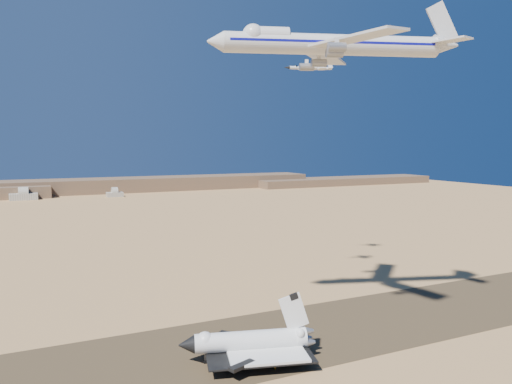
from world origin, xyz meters
name	(u,v)px	position (x,y,z in m)	size (l,w,h in m)	color
ground	(249,344)	(0.00, 0.00, 0.00)	(1200.00, 1200.00, 0.00)	tan
runway	(249,344)	(0.00, 0.00, 0.03)	(600.00, 50.00, 0.06)	#493B24
ridgeline	(127,186)	(65.32, 527.31, 7.63)	(960.00, 90.00, 18.00)	brown
hangars	(20,196)	(-64.00, 478.43, 4.83)	(200.50, 29.50, 30.00)	#B4AEA0
shuttle	(250,343)	(-4.79, -11.08, 5.34)	(40.60, 31.56, 19.86)	white
carrier_747	(325,44)	(25.67, -2.71, 95.20)	(82.06, 60.98, 20.60)	silver
crew_a	(275,367)	(-0.93, -19.93, 1.01)	(0.69, 0.45, 1.90)	orange
crew_b	(282,359)	(3.09, -16.39, 0.95)	(0.87, 0.50, 1.78)	orange
crew_c	(285,363)	(2.71, -18.92, 1.02)	(1.12, 0.57, 1.91)	orange
chase_jet_c	(302,68)	(43.51, 41.53, 94.95)	(14.23, 8.11, 3.59)	silver
chase_jet_d	(320,68)	(66.83, 64.49, 99.30)	(13.20, 8.12, 3.43)	silver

